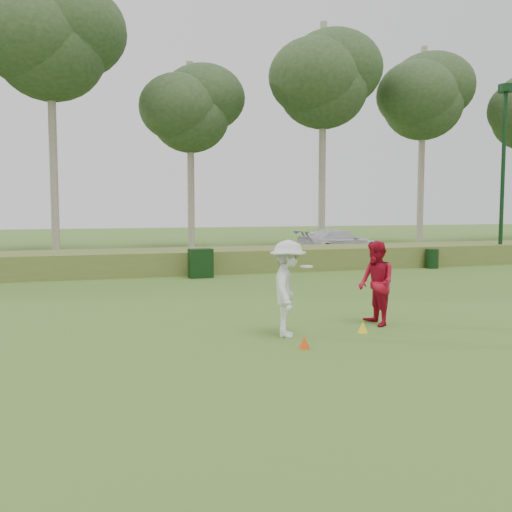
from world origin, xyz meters
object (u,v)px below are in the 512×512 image
object	(u,v)px
lamp_post	(504,142)
cone_orange	(304,342)
player_red	(376,283)
trash_bin	(432,259)
cone_yellow	(363,327)
player_white	(288,289)
car_right	(339,242)
utility_cabinet	(201,263)

from	to	relation	value
lamp_post	cone_orange	world-z (taller)	lamp_post
player_red	trash_bin	xyz separation A→B (m)	(8.12, 9.85, -0.53)
lamp_post	cone_yellow	xyz separation A→B (m)	(-12.94, -11.25, -5.47)
player_white	car_right	world-z (taller)	player_white
player_red	car_right	bearing A→B (deg)	158.06
trash_bin	utility_cabinet	bearing A→B (deg)	-178.31
cone_yellow	utility_cabinet	world-z (taller)	utility_cabinet
lamp_post	car_right	xyz separation A→B (m)	(-5.37, 6.00, -4.85)
cone_yellow	car_right	bearing A→B (deg)	66.32
cone_yellow	trash_bin	xyz separation A→B (m)	(8.75, 10.46, 0.30)
lamp_post	player_red	bearing A→B (deg)	-139.14
player_red	cone_orange	size ratio (longest dim) A/B	7.92
trash_bin	car_right	bearing A→B (deg)	99.95
cone_yellow	car_right	xyz separation A→B (m)	(7.56, 17.25, 0.62)
trash_bin	car_right	world-z (taller)	car_right
car_right	utility_cabinet	bearing A→B (deg)	119.47
cone_orange	cone_yellow	distance (m)	1.91
player_red	trash_bin	distance (m)	12.77
cone_yellow	car_right	world-z (taller)	car_right
cone_orange	trash_bin	xyz separation A→B (m)	(10.44, 11.36, 0.30)
player_red	cone_yellow	distance (m)	1.21
utility_cabinet	player_red	bearing A→B (deg)	-80.81
utility_cabinet	car_right	world-z (taller)	car_right
car_right	cone_yellow	bearing A→B (deg)	147.52
player_white	utility_cabinet	xyz separation A→B (m)	(0.21, 10.02, -0.45)
cone_yellow	utility_cabinet	size ratio (longest dim) A/B	0.22
lamp_post	trash_bin	bearing A→B (deg)	-169.31
player_white	cone_yellow	world-z (taller)	player_white
lamp_post	player_red	xyz separation A→B (m)	(-12.30, -10.64, -4.65)
lamp_post	player_white	distance (m)	18.89
trash_bin	lamp_post	bearing A→B (deg)	10.69
player_white	cone_orange	bearing A→B (deg)	-160.74
lamp_post	player_red	world-z (taller)	lamp_post
car_right	lamp_post	bearing A→B (deg)	-146.96
cone_orange	car_right	distance (m)	20.38
player_red	cone_yellow	size ratio (longest dim) A/B	7.87
utility_cabinet	car_right	xyz separation A→B (m)	(8.99, 7.09, 0.20)
utility_cabinet	lamp_post	bearing A→B (deg)	1.32
cone_yellow	trash_bin	bearing A→B (deg)	50.07
player_white	utility_cabinet	size ratio (longest dim) A/B	1.83
lamp_post	car_right	bearing A→B (deg)	131.84
player_red	utility_cabinet	bearing A→B (deg)	-167.14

